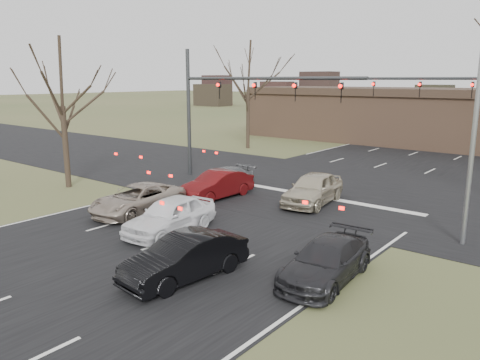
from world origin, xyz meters
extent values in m
plane|color=#46512B|center=(0.00, 0.00, 0.00)|extent=(360.00, 360.00, 0.00)
cube|color=black|center=(0.00, 15.00, 0.01)|extent=(200.00, 14.00, 0.02)
cube|color=brown|center=(2.00, 38.00, 2.30)|extent=(42.00, 10.00, 4.60)
cube|color=#38281E|center=(2.00, 38.00, 4.95)|extent=(42.40, 10.40, 0.70)
cylinder|color=#383A3D|center=(-8.50, 13.00, 4.00)|extent=(0.24, 0.24, 8.00)
cylinder|color=#383A3D|center=(-2.50, 13.00, 6.20)|extent=(12.00, 0.18, 0.18)
imported|color=black|center=(-5.83, 13.00, 5.50)|extent=(0.16, 0.20, 1.00)
imported|color=black|center=(-3.17, 13.00, 5.50)|extent=(0.16, 0.20, 1.00)
imported|color=black|center=(-0.50, 13.00, 5.50)|extent=(0.16, 0.20, 1.00)
imported|color=black|center=(2.17, 13.00, 5.50)|extent=(0.16, 0.20, 1.00)
cylinder|color=#383A3D|center=(3.50, 23.00, 6.20)|extent=(11.00, 0.18, 0.18)
imported|color=black|center=(5.86, 23.00, 5.50)|extent=(0.16, 0.20, 1.00)
imported|color=black|center=(2.71, 23.00, 5.50)|extent=(0.16, 0.20, 1.00)
imported|color=black|center=(-0.43, 23.00, 5.50)|extent=(0.16, 0.20, 1.00)
cylinder|color=gray|center=(9.00, 10.00, 5.00)|extent=(0.18, 0.18, 10.00)
cylinder|color=black|center=(-11.50, 6.00, 2.34)|extent=(0.32, 0.32, 4.68)
cylinder|color=black|center=(-13.00, 25.00, 2.61)|extent=(0.32, 0.32, 5.23)
imported|color=#A59685|center=(-4.00, 5.01, 0.67)|extent=(2.58, 4.98, 1.34)
imported|color=white|center=(-0.67, 3.97, 0.75)|extent=(2.13, 4.52, 1.49)
imported|color=black|center=(3.00, 1.19, 0.70)|extent=(1.93, 4.40, 1.40)
imported|color=black|center=(6.50, 3.86, 0.63)|extent=(2.10, 4.46, 1.26)
imported|color=slate|center=(-4.00, 11.12, 0.61)|extent=(1.96, 4.29, 1.22)
imported|color=#4E0B0C|center=(-3.00, 9.47, 0.71)|extent=(1.71, 4.40, 1.43)
imported|color=#BDB399|center=(1.55, 11.60, 0.79)|extent=(2.47, 4.84, 1.58)
camera|label=1|loc=(12.96, -8.47, 6.16)|focal=35.00mm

